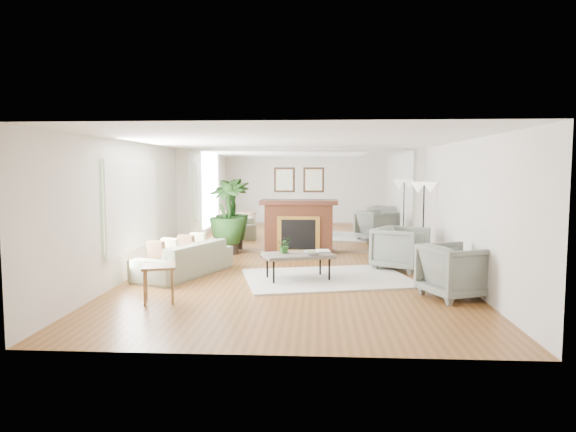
# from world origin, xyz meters

# --- Properties ---
(ground) EXTENTS (7.00, 7.00, 0.00)m
(ground) POSITION_xyz_m (0.00, 0.00, 0.00)
(ground) COLOR brown
(ground) RESTS_ON ground
(wall_left) EXTENTS (0.02, 7.00, 2.50)m
(wall_left) POSITION_xyz_m (-2.99, 0.00, 1.25)
(wall_left) COLOR silver
(wall_left) RESTS_ON ground
(wall_right) EXTENTS (0.02, 7.00, 2.50)m
(wall_right) POSITION_xyz_m (2.99, 0.00, 1.25)
(wall_right) COLOR silver
(wall_right) RESTS_ON ground
(wall_back) EXTENTS (6.00, 0.02, 2.50)m
(wall_back) POSITION_xyz_m (0.00, 3.49, 1.25)
(wall_back) COLOR silver
(wall_back) RESTS_ON ground
(mirror_panel) EXTENTS (5.40, 0.04, 2.40)m
(mirror_panel) POSITION_xyz_m (0.00, 3.47, 1.25)
(mirror_panel) COLOR silver
(mirror_panel) RESTS_ON wall_back
(window_panel) EXTENTS (0.04, 2.40, 1.50)m
(window_panel) POSITION_xyz_m (-2.96, 0.40, 1.35)
(window_panel) COLOR #B2E09E
(window_panel) RESTS_ON wall_left
(fireplace) EXTENTS (1.85, 0.83, 2.05)m
(fireplace) POSITION_xyz_m (0.00, 3.26, 0.66)
(fireplace) COLOR brown
(fireplace) RESTS_ON ground
(area_rug) EXTENTS (3.34, 2.73, 0.03)m
(area_rug) POSITION_xyz_m (0.63, 0.42, 0.02)
(area_rug) COLOR silver
(area_rug) RESTS_ON ground
(coffee_table) EXTENTS (1.38, 1.06, 0.49)m
(coffee_table) POSITION_xyz_m (0.10, 0.27, 0.45)
(coffee_table) COLOR #62584E
(coffee_table) RESTS_ON ground
(sofa) EXTENTS (1.58, 2.32, 0.63)m
(sofa) POSITION_xyz_m (-2.07, 0.61, 0.32)
(sofa) COLOR gray
(sofa) RESTS_ON ground
(armchair_back) EXTENTS (1.28, 1.27, 0.86)m
(armchair_back) POSITION_xyz_m (2.10, 1.40, 0.43)
(armchair_back) COLOR slate
(armchair_back) RESTS_ON ground
(armchair_front) EXTENTS (1.20, 1.19, 0.84)m
(armchair_front) POSITION_xyz_m (2.60, -0.84, 0.42)
(armchair_front) COLOR slate
(armchair_front) RESTS_ON ground
(side_table) EXTENTS (0.61, 0.61, 0.56)m
(side_table) POSITION_xyz_m (-1.93, -1.37, 0.47)
(side_table) COLOR brown
(side_table) RESTS_ON ground
(potted_ficus) EXTENTS (1.07, 1.07, 1.77)m
(potted_ficus) POSITION_xyz_m (-1.68, 3.10, 0.95)
(potted_ficus) COLOR black
(potted_ficus) RESTS_ON ground
(floor_lamp) EXTENTS (0.56, 0.31, 1.73)m
(floor_lamp) POSITION_xyz_m (2.70, 2.18, 1.48)
(floor_lamp) COLOR black
(floor_lamp) RESTS_ON ground
(tabletop_plant) EXTENTS (0.29, 0.25, 0.29)m
(tabletop_plant) POSITION_xyz_m (-0.14, 0.30, 0.64)
(tabletop_plant) COLOR #255720
(tabletop_plant) RESTS_ON coffee_table
(fruit_bowl) EXTENTS (0.30, 0.30, 0.07)m
(fruit_bowl) POSITION_xyz_m (0.35, 0.17, 0.52)
(fruit_bowl) COLOR brown
(fruit_bowl) RESTS_ON coffee_table
(book) EXTENTS (0.26, 0.33, 0.02)m
(book) POSITION_xyz_m (0.45, 0.53, 0.50)
(book) COLOR brown
(book) RESTS_ON coffee_table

